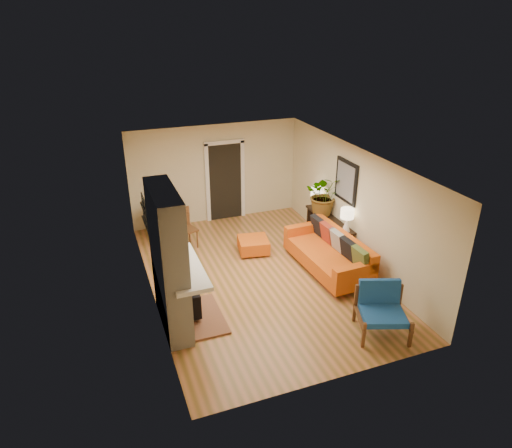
% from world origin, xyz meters
% --- Properties ---
extents(room_shell, '(6.50, 6.50, 6.50)m').
position_xyz_m(room_shell, '(0.60, 2.63, 1.24)').
color(room_shell, '#C77E4C').
rests_on(room_shell, ground).
extents(fireplace, '(1.09, 1.68, 2.60)m').
position_xyz_m(fireplace, '(-2.00, -1.00, 1.24)').
color(fireplace, white).
rests_on(fireplace, ground).
extents(sofa, '(1.08, 2.33, 0.90)m').
position_xyz_m(sofa, '(1.57, -0.26, 0.40)').
color(sofa, silver).
rests_on(sofa, ground).
extents(ottoman, '(0.79, 0.79, 0.34)m').
position_xyz_m(ottoman, '(0.26, 1.07, 0.20)').
color(ottoman, silver).
rests_on(ottoman, ground).
extents(blue_chair, '(1.08, 1.07, 0.89)m').
position_xyz_m(blue_chair, '(1.35, -2.44, 0.48)').
color(blue_chair, brown).
rests_on(blue_chair, ground).
extents(dining_table, '(1.14, 1.82, 0.96)m').
position_xyz_m(dining_table, '(-1.43, 2.47, 0.63)').
color(dining_table, brown).
rests_on(dining_table, ground).
extents(console_table, '(0.34, 1.85, 0.72)m').
position_xyz_m(console_table, '(2.07, 0.75, 0.58)').
color(console_table, black).
rests_on(console_table, ground).
extents(lamp_near, '(0.30, 0.30, 0.54)m').
position_xyz_m(lamp_near, '(2.07, 0.01, 1.06)').
color(lamp_near, white).
rests_on(lamp_near, console_table).
extents(lamp_far, '(0.30, 0.30, 0.54)m').
position_xyz_m(lamp_far, '(2.07, 1.44, 1.06)').
color(lamp_far, white).
rests_on(lamp_far, console_table).
extents(houseplant, '(1.14, 1.07, 1.00)m').
position_xyz_m(houseplant, '(2.06, 1.04, 1.23)').
color(houseplant, '#1E5919').
rests_on(houseplant, console_table).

